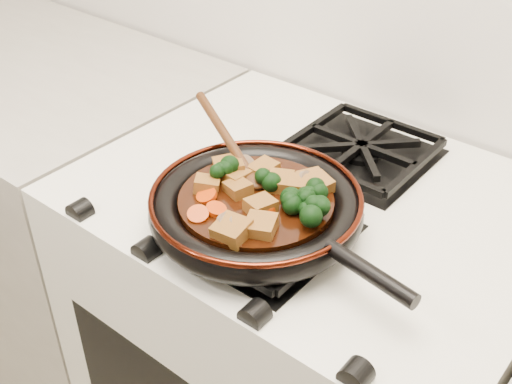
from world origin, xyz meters
The scene contains 34 objects.
stove centered at (0.00, 1.69, 0.45)m, with size 0.76×0.60×0.90m, color white.
burner_grate_front centered at (0.00, 1.55, 0.91)m, with size 0.23×0.23×0.03m, color black, non-canonical shape.
burner_grate_back centered at (0.00, 1.83, 0.91)m, with size 0.23×0.23×0.03m, color black, non-canonical shape.
skillet centered at (-0.01, 1.55, 0.94)m, with size 0.44×0.32×0.05m.
braising_sauce centered at (-0.01, 1.55, 0.95)m, with size 0.23×0.23×0.02m, color black.
tofu_cube_0 centered at (0.04, 1.50, 0.97)m, with size 0.04×0.04×0.02m, color brown.
tofu_cube_1 centered at (0.03, 1.63, 0.97)m, with size 0.04×0.04×0.02m, color brown.
tofu_cube_2 centered at (0.04, 1.62, 0.97)m, with size 0.04×0.03×0.02m, color brown.
tofu_cube_3 centered at (0.00, 1.60, 0.97)m, with size 0.04×0.04×0.02m, color brown.
tofu_cube_4 centered at (0.01, 1.53, 0.97)m, with size 0.04×0.03×0.02m, color brown.
tofu_cube_5 centered at (-0.08, 1.52, 0.97)m, with size 0.04×0.03×0.02m, color brown.
tofu_cube_6 centered at (0.02, 1.46, 0.97)m, with size 0.04×0.04×0.02m, color brown.
tofu_cube_7 centered at (-0.04, 1.54, 0.97)m, with size 0.04×0.03×0.02m, color brown.
tofu_cube_8 centered at (-0.04, 1.61, 0.97)m, with size 0.04×0.03×0.02m, color brown.
tofu_cube_9 centered at (0.03, 1.61, 0.97)m, with size 0.04×0.04×0.02m, color brown.
tofu_cube_10 centered at (-0.09, 1.58, 0.97)m, with size 0.04×0.05×0.02m, color brown.
tofu_cube_11 centered at (-0.07, 1.57, 0.97)m, with size 0.04×0.04×0.02m, color brown.
broccoli_floret_0 centered at (0.05, 1.59, 0.97)m, with size 0.06×0.06×0.05m, color black, non-canonical shape.
broccoli_floret_1 centered at (-0.08, 1.56, 0.97)m, with size 0.06×0.06×0.06m, color black, non-canonical shape.
broccoli_floret_2 centered at (0.05, 1.56, 0.97)m, with size 0.06×0.06×0.05m, color black, non-canonical shape.
broccoli_floret_3 centered at (-0.02, 1.59, 0.97)m, with size 0.06×0.06×0.05m, color black, non-canonical shape.
broccoli_floret_4 centered at (0.08, 1.56, 0.97)m, with size 0.06×0.06×0.06m, color black, non-canonical shape.
broccoli_floret_5 centered at (0.06, 1.60, 0.97)m, with size 0.06×0.06×0.05m, color black, non-canonical shape.
carrot_coin_0 centered at (-0.05, 1.46, 0.96)m, with size 0.03×0.03×0.01m, color #CA3705.
carrot_coin_1 centered at (-0.04, 1.49, 0.96)m, with size 0.03×0.03×0.01m, color #CA3705.
carrot_coin_2 centered at (0.01, 1.48, 0.96)m, with size 0.03×0.03×0.01m, color #CA3705.
carrot_coin_3 centered at (-0.07, 1.51, 0.96)m, with size 0.03×0.03×0.01m, color #CA3705.
carrot_coin_4 centered at (0.06, 1.60, 0.96)m, with size 0.03×0.03×0.01m, color #CA3705.
carrot_coin_5 centered at (0.02, 1.54, 0.96)m, with size 0.03×0.03×0.01m, color #CA3705.
mushroom_slice_0 centered at (0.01, 1.47, 0.97)m, with size 0.03×0.03×0.01m, color brown.
mushroom_slice_1 centered at (0.00, 1.47, 0.97)m, with size 0.04×0.04×0.01m, color brown.
mushroom_slice_2 centered at (-0.07, 1.60, 0.97)m, with size 0.03×0.03×0.01m, color brown.
mushroom_slice_3 centered at (0.03, 1.62, 0.97)m, with size 0.04×0.04×0.01m, color brown.
wooden_spoon centered at (-0.09, 1.60, 0.98)m, with size 0.13×0.08×0.20m.
Camera 1 is at (0.46, 0.96, 1.50)m, focal length 45.00 mm.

